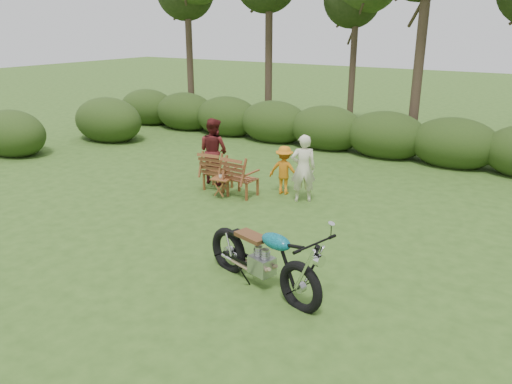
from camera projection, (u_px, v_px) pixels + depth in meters
The scene contains 10 objects.
ground at pixel (209, 271), 8.34m from camera, with size 80.00×80.00×0.00m, color #2F4C19.
tree_line at pixel (420, 27), 14.65m from camera, with size 22.52×11.62×8.14m.
motorcycle at pixel (262, 286), 7.85m from camera, with size 2.30×0.87×1.31m, color #0D9FB5, non-canonical shape.
lawn_chair_right at pixel (243, 196), 11.94m from camera, with size 0.69×0.69×1.01m, color brown, non-canonical shape.
lawn_chair_left at pixel (218, 189), 12.44m from camera, with size 0.68×0.68×0.99m, color brown, non-canonical shape.
side_table at pixel (222, 188), 11.78m from camera, with size 0.46×0.38×0.47m, color brown, non-canonical shape.
cup at pixel (221, 177), 11.66m from camera, with size 0.12×0.12×0.10m, color #BFB29D.
adult_a at pixel (302, 201), 11.60m from camera, with size 0.57×0.38×1.57m, color beige.
adult_b at pixel (214, 182), 12.93m from camera, with size 0.82×0.64×1.68m, color #531718.
child at pixel (284, 193), 12.11m from camera, with size 0.76×0.44×1.18m, color orange.
Camera 1 is at (4.66, -5.89, 3.94)m, focal length 35.00 mm.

